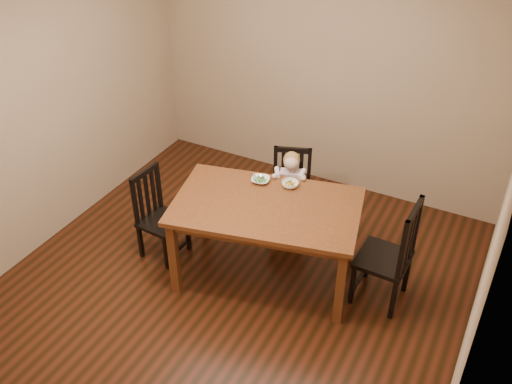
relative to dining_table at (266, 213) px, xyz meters
The scene contains 9 objects.
room 0.70m from the dining_table, 133.48° to the right, with size 4.01×4.01×2.71m.
dining_table is the anchor object (origin of this frame).
chair_child 0.80m from the dining_table, 97.56° to the left, with size 0.49×0.48×0.90m.
chair_left 1.11m from the dining_table, behind, with size 0.40×0.42×0.90m.
chair_right 1.12m from the dining_table, 10.82° to the left, with size 0.44×0.46×1.04m.
toddler 0.72m from the dining_table, 96.78° to the left, with size 0.28×0.35×0.49m, color silver, non-canonical shape.
bowl_peas 0.37m from the dining_table, 125.40° to the left, with size 0.16×0.16×0.04m, color white.
bowl_veg 0.37m from the dining_table, 79.52° to the left, with size 0.16×0.16×0.05m, color white.
fork 0.38m from the dining_table, 132.60° to the left, with size 0.11×0.09×0.05m.
Camera 1 is at (1.96, -3.38, 3.66)m, focal length 40.00 mm.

